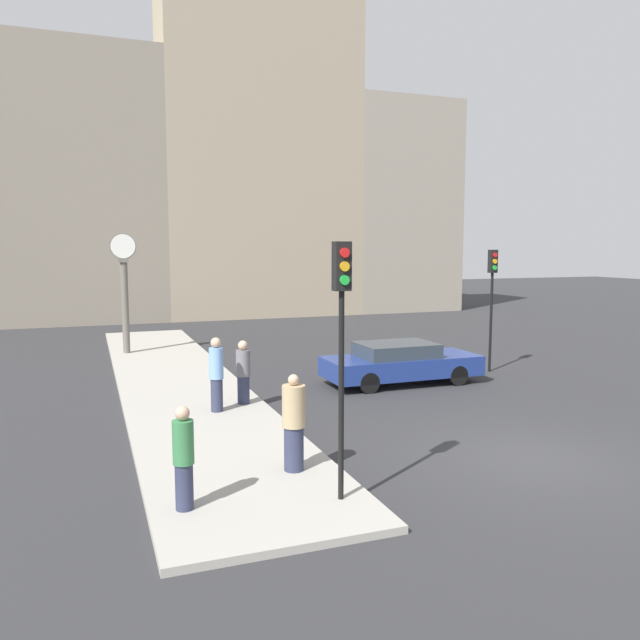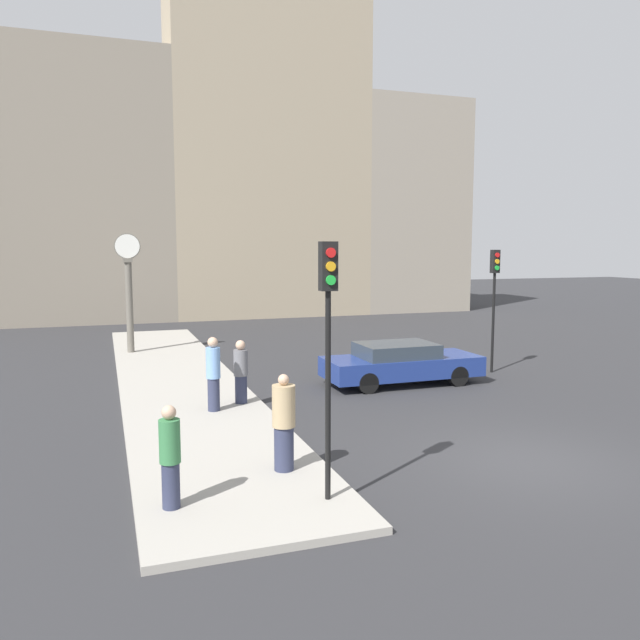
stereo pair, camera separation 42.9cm
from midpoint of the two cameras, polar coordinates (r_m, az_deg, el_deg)
name	(u,v)px [view 2 (the right image)]	position (r m, az deg, el deg)	size (l,w,h in m)	color
ground_plane	(527,461)	(13.20, 19.29, -12.07)	(120.00, 120.00, 0.00)	#2D2D30
sidewalk_corner	(178,380)	(19.84, -12.26, -5.38)	(3.52, 23.12, 0.13)	#A39E93
building_row	(235,178)	(38.60, -7.49, 12.78)	(29.89, 5.00, 19.20)	gray
sedan_car	(400,363)	(19.20, 8.00, -3.90)	(4.77, 1.85, 1.27)	navy
traffic_light_near	(328,318)	(9.70, 2.02, 0.17)	(0.26, 0.24, 4.12)	black
traffic_light_far	(494,286)	(21.38, 16.21, 3.04)	(0.26, 0.24, 4.07)	black
street_clock	(129,290)	(24.85, -16.60, 2.63)	(0.97, 0.34, 4.55)	#666056
pedestrian_blue_stripe	(213,374)	(15.58, -8.95, -4.86)	(0.35, 0.35, 1.84)	#2D334C
pedestrian_green_hoodie	(170,457)	(10.04, -12.33, -12.11)	(0.33, 0.33, 1.63)	#2D334C
pedestrian_tan_coat	(284,423)	(11.40, -2.24, -9.39)	(0.42, 0.42, 1.77)	#2D334C
pedestrian_grey_jacket	(241,372)	(16.27, -6.50, -4.73)	(0.37, 0.37, 1.65)	#2D334C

